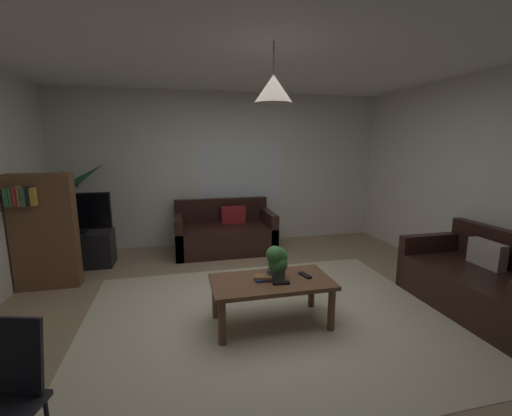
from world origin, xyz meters
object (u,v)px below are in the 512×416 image
at_px(tv_stand, 80,250).
at_px(coffee_table, 272,287).
at_px(book_on_table_0, 263,279).
at_px(potted_plant_on_table, 277,260).
at_px(couch_under_window, 225,234).
at_px(tv, 76,213).
at_px(potted_palm_corner, 77,217).
at_px(bookshelf_corner, 44,230).
at_px(remote_on_table_0, 305,275).
at_px(book_on_table_1, 264,277).
at_px(couch_right_side, 482,285).
at_px(pendant_lamp, 273,89).
at_px(remote_on_table_1, 281,283).

bearing_deg(tv_stand, coffee_table, -43.91).
relative_size(coffee_table, book_on_table_0, 7.24).
relative_size(coffee_table, potted_plant_on_table, 3.50).
relative_size(couch_under_window, tv, 1.71).
height_order(potted_palm_corner, bookshelf_corner, potted_palm_corner).
bearing_deg(tv_stand, bookshelf_corner, -105.16).
height_order(tv_stand, tv, tv).
distance_m(couch_under_window, bookshelf_corner, 2.53).
height_order(remote_on_table_0, potted_plant_on_table, potted_plant_on_table).
distance_m(book_on_table_0, potted_palm_corner, 3.50).
relative_size(book_on_table_1, potted_plant_on_table, 0.48).
height_order(couch_right_side, remote_on_table_0, couch_right_side).
distance_m(couch_under_window, potted_palm_corner, 2.29).
distance_m(book_on_table_1, tv_stand, 3.04).
xyz_separation_m(tv, pendant_lamp, (2.23, -2.13, 1.41)).
bearing_deg(pendant_lamp, couch_right_side, -5.74).
bearing_deg(potted_palm_corner, pendant_lamp, -48.24).
bearing_deg(book_on_table_1, remote_on_table_0, 0.21).
bearing_deg(pendant_lamp, remote_on_table_0, 1.97).
bearing_deg(remote_on_table_0, bookshelf_corner, 137.41).
bearing_deg(book_on_table_1, coffee_table, -7.54).
bearing_deg(tv, potted_plant_on_table, -42.32).
relative_size(tv, pendant_lamp, 1.83).
relative_size(couch_under_window, potted_plant_on_table, 4.78).
xyz_separation_m(book_on_table_0, remote_on_table_0, (0.42, 0.00, 0.00)).
distance_m(coffee_table, remote_on_table_1, 0.15).
bearing_deg(bookshelf_corner, tv, 74.37).
bearing_deg(tv_stand, remote_on_table_0, -39.67).
bearing_deg(potted_palm_corner, book_on_table_0, -49.10).
bearing_deg(bookshelf_corner, tv_stand, 74.84).
bearing_deg(remote_on_table_1, couch_under_window, -170.23).
height_order(couch_right_side, book_on_table_0, couch_right_side).
xyz_separation_m(remote_on_table_0, pendant_lamp, (-0.34, -0.01, 1.74)).
bearing_deg(couch_right_side, potted_palm_corner, -121.94).
bearing_deg(book_on_table_1, tv_stand, 135.21).
xyz_separation_m(book_on_table_1, remote_on_table_0, (0.42, 0.00, -0.02)).
xyz_separation_m(remote_on_table_1, pendant_lamp, (-0.06, 0.11, 1.74)).
distance_m(coffee_table, book_on_table_1, 0.13).
relative_size(book_on_table_1, pendant_lamp, 0.32).
xyz_separation_m(potted_plant_on_table, tv, (-2.29, 2.09, 0.16)).
distance_m(remote_on_table_0, remote_on_table_1, 0.31).
relative_size(book_on_table_1, tv, 0.17).
bearing_deg(couch_right_side, remote_on_table_0, -97.12).
distance_m(tv_stand, potted_palm_corner, 0.64).
height_order(couch_right_side, coffee_table, couch_right_side).
distance_m(book_on_table_0, pendant_lamp, 1.74).
relative_size(book_on_table_1, bookshelf_corner, 0.11).
distance_m(remote_on_table_1, tv, 3.22).
xyz_separation_m(potted_plant_on_table, tv_stand, (-2.29, 2.11, -0.38)).
distance_m(remote_on_table_0, bookshelf_corner, 3.13).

